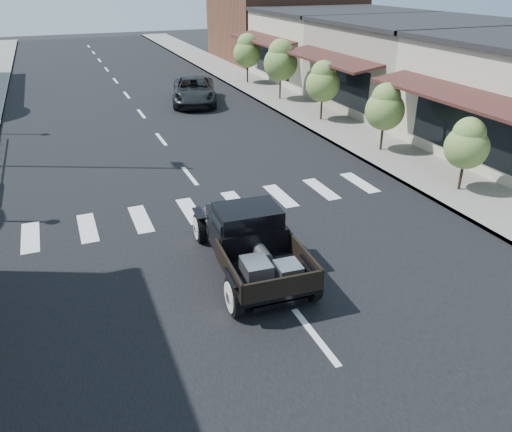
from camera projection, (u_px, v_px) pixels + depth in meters
name	position (u px, v px, depth m)	size (l,w,h in m)	color
ground	(261.00, 267.00, 13.07)	(120.00, 120.00, 0.00)	black
road	(148.00, 123.00, 25.55)	(14.00, 80.00, 0.02)	black
road_markings	(171.00, 153.00, 21.39)	(12.00, 60.00, 0.06)	silver
sidewalk_right	(297.00, 107.00, 28.40)	(3.00, 80.00, 0.15)	gray
storefront_mid	(419.00, 66.00, 27.97)	(10.00, 9.00, 4.50)	#A19787
storefront_far	(337.00, 46.00, 35.47)	(10.00, 9.00, 4.50)	beige
far_building_right	(284.00, 17.00, 43.41)	(11.00, 10.00, 7.00)	brown
small_tree_a	(465.00, 156.00, 16.88)	(1.47, 1.47, 2.45)	olive
small_tree_b	(384.00, 118.00, 20.72)	(1.62, 1.62, 2.70)	olive
small_tree_c	(322.00, 92.00, 25.08)	(1.70, 1.70, 2.84)	olive
small_tree_d	(280.00, 70.00, 29.21)	(1.98, 1.98, 3.29)	olive
small_tree_e	(247.00, 59.00, 33.73)	(1.85, 1.85, 3.09)	olive
hotrod_pickup	(250.00, 240.00, 12.63)	(2.28, 4.89, 1.69)	black
second_car	(194.00, 91.00, 29.13)	(2.43, 5.27, 1.46)	black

